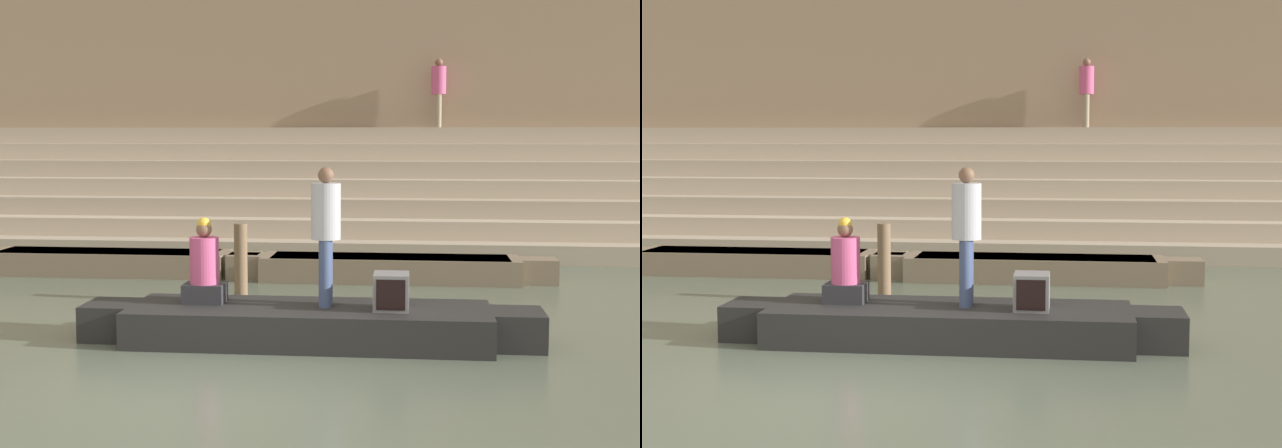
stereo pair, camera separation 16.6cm
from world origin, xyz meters
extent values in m
plane|color=#566051|center=(0.00, 0.00, 0.00)|extent=(120.00, 120.00, 0.00)
cube|color=tan|center=(0.00, 11.43, 0.19)|extent=(36.00, 4.59, 0.39)
cube|color=#B2A28D|center=(0.00, 11.76, 0.58)|extent=(36.00, 3.93, 0.39)
cube|color=tan|center=(0.00, 12.09, 0.97)|extent=(36.00, 3.28, 0.39)
cube|color=#B2A28D|center=(0.00, 12.41, 1.36)|extent=(36.00, 2.62, 0.39)
cube|color=tan|center=(0.00, 12.74, 1.75)|extent=(36.00, 1.97, 0.39)
cube|color=#B2A28D|center=(0.00, 13.07, 2.14)|extent=(36.00, 1.31, 0.39)
cube|color=tan|center=(0.00, 13.40, 2.53)|extent=(36.00, 0.66, 0.39)
cube|color=#937A60|center=(0.00, 14.32, 4.37)|extent=(34.20, 1.20, 8.75)
cube|color=brown|center=(0.00, 13.70, 0.30)|extent=(34.20, 0.12, 0.60)
cube|color=black|center=(0.90, 2.25, 0.22)|extent=(4.42, 1.40, 0.45)
cube|color=#2D2D2D|center=(0.90, 2.25, 0.42)|extent=(4.06, 1.30, 0.05)
cube|color=black|center=(3.42, 2.25, 0.22)|extent=(0.62, 0.77, 0.45)
cube|color=black|center=(-1.62, 2.25, 0.22)|extent=(0.62, 0.77, 0.45)
cylinder|color=olive|center=(0.24, 3.05, 0.35)|extent=(2.68, 0.04, 0.04)
cylinder|color=#3D4C75|center=(1.09, 2.44, 0.86)|extent=(0.15, 0.15, 0.83)
cylinder|color=#3D4C75|center=(1.09, 2.24, 0.86)|extent=(0.15, 0.15, 0.83)
cylinder|color=#B2B2BC|center=(1.09, 2.34, 1.62)|extent=(0.36, 0.36, 0.69)
sphere|color=brown|center=(1.09, 2.34, 2.06)|extent=(0.20, 0.20, 0.20)
cube|color=#28282D|center=(-0.44, 2.38, 0.57)|extent=(0.51, 0.40, 0.24)
cylinder|color=#C64C7F|center=(-0.44, 2.38, 0.98)|extent=(0.36, 0.36, 0.58)
sphere|color=brown|center=(-0.44, 2.38, 1.37)|extent=(0.20, 0.20, 0.20)
sphere|color=gold|center=(-0.44, 2.38, 1.44)|extent=(0.17, 0.17, 0.17)
cube|color=slate|center=(1.90, 2.18, 0.67)|extent=(0.42, 0.48, 0.44)
cube|color=black|center=(1.90, 1.93, 0.67)|extent=(0.34, 0.02, 0.36)
cube|color=#756651|center=(-3.42, 7.26, 0.21)|extent=(4.40, 1.08, 0.43)
cube|color=#2D2D2D|center=(-3.42, 7.26, 0.40)|extent=(4.05, 0.98, 0.05)
cube|color=#756651|center=(-0.91, 7.26, 0.21)|extent=(0.62, 0.59, 0.43)
cube|color=#756651|center=(1.74, 7.06, 0.21)|extent=(4.48, 1.08, 0.43)
cube|color=#2D2D2D|center=(1.74, 7.06, 0.40)|extent=(4.13, 0.98, 0.05)
cube|color=#756651|center=(4.29, 7.06, 0.21)|extent=(0.63, 0.59, 0.43)
cube|color=#756651|center=(-0.82, 7.06, 0.21)|extent=(0.63, 0.59, 0.43)
cylinder|color=brown|center=(-0.44, 4.68, 0.61)|extent=(0.20, 0.20, 1.22)
cylinder|color=gray|center=(2.70, 13.49, 3.13)|extent=(0.15, 0.15, 0.80)
cylinder|color=gray|center=(2.70, 13.30, 3.13)|extent=(0.15, 0.15, 0.80)
cylinder|color=#C64C7F|center=(2.70, 13.40, 3.86)|extent=(0.35, 0.35, 0.66)
sphere|color=brown|center=(2.70, 13.40, 4.28)|extent=(0.19, 0.19, 0.19)
camera|label=1|loc=(2.18, -8.43, 2.54)|focal=50.00mm
camera|label=2|loc=(2.34, -8.41, 2.54)|focal=50.00mm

